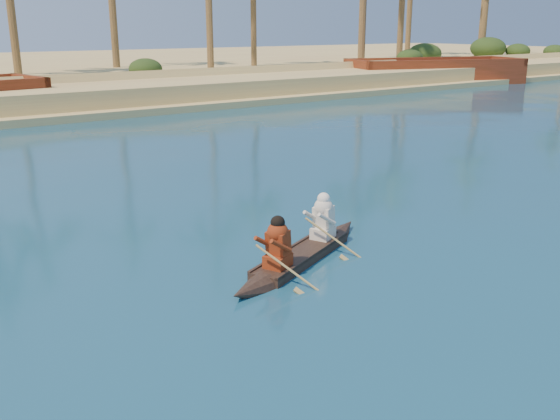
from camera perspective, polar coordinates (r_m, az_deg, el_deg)
sandy_embankment at (r=55.86m, az=-21.05°, el=11.54°), size 150.00×51.00×1.50m
shrub_cluster at (r=41.24m, az=-15.16°, el=11.61°), size 100.00×6.00×2.40m
canoe at (r=11.94m, az=2.00°, el=-3.45°), size 4.54×2.44×1.29m
barge_right at (r=50.72m, az=13.97°, el=12.03°), size 14.17×8.53×2.24m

